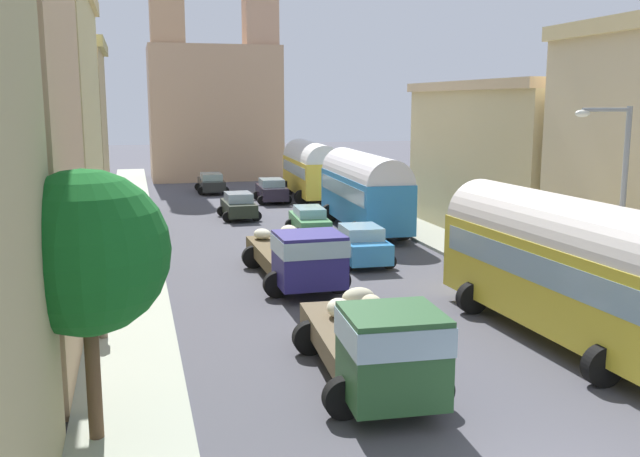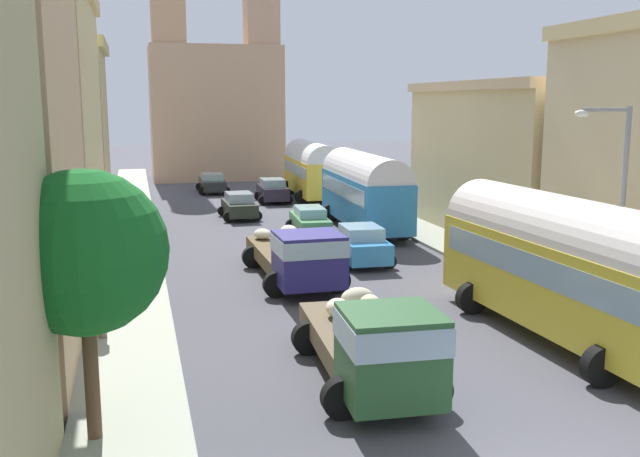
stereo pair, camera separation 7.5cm
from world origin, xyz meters
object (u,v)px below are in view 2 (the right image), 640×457
at_px(cargo_truck_1, 298,254).
at_px(streetlamp_near, 615,200).
at_px(cargo_truck_0, 374,342).
at_px(car_4, 273,190).
at_px(car_1, 212,183).
at_px(car_3, 310,220).
at_px(pedestrian_0, 132,219).
at_px(car_0, 239,206).
at_px(pedestrian_1, 101,305).
at_px(parked_bus_2, 312,168).
at_px(car_2, 361,245).
at_px(pedestrian_2, 152,246).
at_px(parked_bus_0, 566,262).
at_px(parked_bus_1, 364,188).

bearing_deg(cargo_truck_1, streetlamp_near, -44.69).
xyz_separation_m(cargo_truck_0, car_4, (3.66, 31.71, -0.43)).
height_order(car_1, car_3, car_1).
relative_size(car_4, pedestrian_0, 2.28).
bearing_deg(car_0, car_4, 63.28).
bearing_deg(car_3, pedestrian_1, -123.39).
xyz_separation_m(pedestrian_0, streetlamp_near, (13.46, -18.38, 2.94)).
bearing_deg(parked_bus_2, car_2, -97.95).
bearing_deg(cargo_truck_1, car_1, 90.39).
bearing_deg(cargo_truck_0, pedestrian_2, 108.78).
bearing_deg(pedestrian_2, car_1, 78.38).
height_order(car_0, car_4, car_4).
xyz_separation_m(car_1, streetlamp_near, (7.74, -35.23, 3.18)).
xyz_separation_m(cargo_truck_1, pedestrian_0, (-5.91, 10.92, -0.20)).
xyz_separation_m(parked_bus_0, car_0, (-5.81, 23.36, -1.50)).
relative_size(car_2, car_4, 0.94).
distance_m(car_0, car_2, 13.17).
xyz_separation_m(cargo_truck_0, pedestrian_1, (-6.23, 5.26, -0.16)).
relative_size(car_2, streetlamp_near, 0.56).
relative_size(car_1, pedestrian_1, 2.29).
height_order(cargo_truck_0, pedestrian_0, cargo_truck_0).
bearing_deg(pedestrian_1, parked_bus_1, 49.78).
height_order(car_0, car_3, car_0).
relative_size(car_3, pedestrian_0, 2.43).
distance_m(parked_bus_1, cargo_truck_1, 11.74).
relative_size(parked_bus_0, cargo_truck_0, 1.48).
bearing_deg(parked_bus_2, pedestrian_1, -115.16).
height_order(cargo_truck_1, pedestrian_0, cargo_truck_1).
distance_m(car_1, streetlamp_near, 36.21).
bearing_deg(pedestrian_1, car_3, 56.61).
xyz_separation_m(car_3, streetlamp_near, (4.72, -17.25, 3.20)).
xyz_separation_m(parked_bus_1, car_2, (-2.51, -7.33, -1.43)).
relative_size(parked_bus_2, pedestrian_0, 5.19).
distance_m(cargo_truck_0, cargo_truck_1, 9.94).
bearing_deg(pedestrian_2, parked_bus_0, -46.35).
relative_size(car_1, streetlamp_near, 0.66).
xyz_separation_m(parked_bus_2, car_2, (-2.75, -19.69, -1.36)).
distance_m(pedestrian_0, pedestrian_2, 7.21).
height_order(car_3, streetlamp_near, streetlamp_near).
height_order(parked_bus_1, car_0, parked_bus_1).
distance_m(car_4, pedestrian_2, 19.85).
xyz_separation_m(parked_bus_2, streetlamp_near, (1.49, -29.97, 1.75)).
xyz_separation_m(parked_bus_2, pedestrian_1, (-12.76, -27.18, -1.10)).
distance_m(parked_bus_2, pedestrian_0, 16.71).
relative_size(pedestrian_1, pedestrian_2, 1.07).
relative_size(car_0, car_3, 0.88).
height_order(parked_bus_2, car_1, parked_bus_2).
relative_size(parked_bus_2, cargo_truck_0, 1.32).
bearing_deg(streetlamp_near, car_0, 107.99).
distance_m(car_1, pedestrian_2, 24.52).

